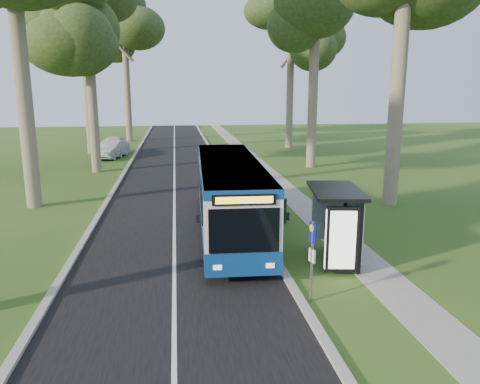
{
  "coord_description": "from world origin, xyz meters",
  "views": [
    {
      "loc": [
        -3.32,
        -16.14,
        5.86
      ],
      "look_at": [
        -0.72,
        2.81,
        1.6
      ],
      "focal_mm": 35.0,
      "sensor_mm": 36.0,
      "label": 1
    }
  ],
  "objects_px": {
    "bus_stop_sign": "(312,252)",
    "car_white": "(114,146)",
    "litter_bin": "(280,211)",
    "car_silver": "(112,149)",
    "bus": "(230,196)",
    "bus_shelter": "(343,214)"
  },
  "relations": [
    {
      "from": "bus",
      "to": "litter_bin",
      "type": "bearing_deg",
      "value": 26.16
    },
    {
      "from": "bus_shelter",
      "to": "car_silver",
      "type": "relative_size",
      "value": 0.7
    },
    {
      "from": "litter_bin",
      "to": "car_white",
      "type": "distance_m",
      "value": 25.0
    },
    {
      "from": "car_silver",
      "to": "litter_bin",
      "type": "bearing_deg",
      "value": -49.4
    },
    {
      "from": "bus",
      "to": "car_silver",
      "type": "distance_m",
      "value": 23.6
    },
    {
      "from": "bus",
      "to": "litter_bin",
      "type": "xyz_separation_m",
      "value": [
        2.38,
        1.06,
        -1.01
      ]
    },
    {
      "from": "bus_shelter",
      "to": "car_silver",
      "type": "xyz_separation_m",
      "value": [
        -10.89,
        26.57,
        -1.05
      ]
    },
    {
      "from": "car_white",
      "to": "car_silver",
      "type": "distance_m",
      "value": 1.64
    },
    {
      "from": "bus_stop_sign",
      "to": "bus_shelter",
      "type": "relative_size",
      "value": 0.74
    },
    {
      "from": "bus_stop_sign",
      "to": "car_white",
      "type": "height_order",
      "value": "bus_stop_sign"
    },
    {
      "from": "litter_bin",
      "to": "car_silver",
      "type": "xyz_separation_m",
      "value": [
        -9.96,
        21.28,
        0.21
      ]
    },
    {
      "from": "car_white",
      "to": "car_silver",
      "type": "xyz_separation_m",
      "value": [
        0.05,
        -1.63,
        -0.12
      ]
    },
    {
      "from": "car_silver",
      "to": "car_white",
      "type": "bearing_deg",
      "value": 107.36
    },
    {
      "from": "bus",
      "to": "bus_shelter",
      "type": "xyz_separation_m",
      "value": [
        3.31,
        -4.23,
        0.25
      ]
    },
    {
      "from": "car_white",
      "to": "car_silver",
      "type": "bearing_deg",
      "value": -83.05
    },
    {
      "from": "bus",
      "to": "car_silver",
      "type": "relative_size",
      "value": 2.51
    },
    {
      "from": "litter_bin",
      "to": "car_silver",
      "type": "relative_size",
      "value": 0.24
    },
    {
      "from": "car_white",
      "to": "bus_stop_sign",
      "type": "bearing_deg",
      "value": -68.38
    },
    {
      "from": "bus",
      "to": "bus_shelter",
      "type": "distance_m",
      "value": 5.38
    },
    {
      "from": "bus_stop_sign",
      "to": "bus_shelter",
      "type": "height_order",
      "value": "bus_shelter"
    },
    {
      "from": "car_white",
      "to": "bus",
      "type": "bearing_deg",
      "value": -67.23
    },
    {
      "from": "bus_stop_sign",
      "to": "car_silver",
      "type": "relative_size",
      "value": 0.52
    }
  ]
}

